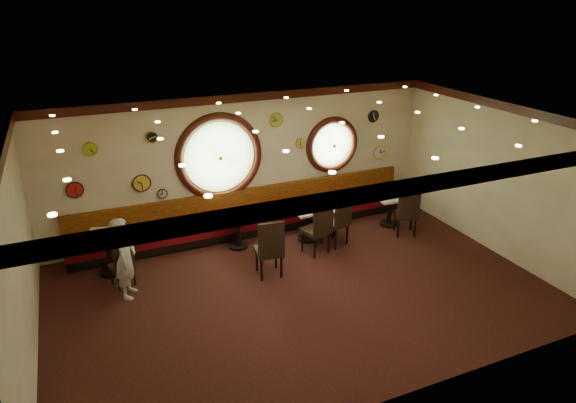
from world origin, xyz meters
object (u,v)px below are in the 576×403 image
object	(u,v)px
table_b	(238,229)
chair_b	(270,245)
condiment_e_salt	(388,195)
table_e	(390,207)
condiment_b_salt	(234,216)
table_a	(109,249)
condiment_d_pepper	(331,203)
condiment_c_pepper	(311,206)
condiment_a_salt	(104,231)
condiment_a_pepper	(105,233)
condiment_d_bottle	(333,201)
chair_a	(123,262)
chair_c	(319,224)
table_d	(329,216)
condiment_a_bottle	(110,229)
condiment_d_salt	(324,204)
condiment_b_pepper	(238,216)
condiment_b_bottle	(241,211)
condiment_c_salt	(304,207)
chair_e	(407,209)
condiment_c_bottle	(309,202)
condiment_e_bottle	(394,192)
waiter	(125,258)
condiment_e_pepper	(391,195)
table_c	(307,220)

from	to	relation	value
table_b	chair_b	xyz separation A→B (m)	(0.17, -1.45, 0.24)
condiment_e_salt	table_e	bearing A→B (deg)	-40.33
condiment_b_salt	table_e	bearing A→B (deg)	-5.68
table_a	condiment_d_pepper	size ratio (longest dim) A/B	9.52
condiment_c_pepper	condiment_a_salt	bearing A→B (deg)	176.29
condiment_a_pepper	condiment_d_bottle	xyz separation A→B (m)	(4.97, -0.06, -0.12)
chair_a	condiment_d_bottle	world-z (taller)	chair_a
chair_b	chair_c	size ratio (longest dim) A/B	1.00
condiment_a_pepper	chair_a	bearing A→B (deg)	-71.32
condiment_c_pepper	table_b	bearing A→B (deg)	170.86
table_d	condiment_a_bottle	bearing A→B (deg)	177.98
condiment_d_salt	condiment_c_pepper	xyz separation A→B (m)	(-0.43, -0.15, 0.09)
condiment_b_pepper	condiment_b_bottle	world-z (taller)	condiment_b_bottle
table_b	condiment_d_salt	size ratio (longest dim) A/B	7.93
condiment_c_salt	condiment_a_bottle	xyz separation A→B (m)	(-4.07, 0.25, 0.12)
chair_e	condiment_a_pepper	xyz separation A→B (m)	(-6.39, 0.94, 0.24)
chair_b	condiment_b_pepper	world-z (taller)	chair_b
condiment_d_bottle	condiment_e_salt	distance (m)	1.37
condiment_b_salt	chair_e	bearing A→B (deg)	-15.15
chair_c	condiment_e_salt	bearing A→B (deg)	2.54
condiment_c_bottle	condiment_e_salt	world-z (taller)	condiment_c_bottle
chair_c	condiment_e_salt	world-z (taller)	chair_c
chair_e	condiment_c_salt	xyz separation A→B (m)	(-2.22, 0.76, 0.15)
condiment_d_salt	condiment_d_pepper	world-z (taller)	condiment_d_pepper
table_d	condiment_a_salt	distance (m)	4.89
chair_b	condiment_a_salt	size ratio (longest dim) A/B	6.67
condiment_a_bottle	condiment_e_bottle	size ratio (longest dim) A/B	0.96
condiment_b_pepper	condiment_d_bottle	size ratio (longest dim) A/B	0.53
chair_b	condiment_e_bottle	bearing A→B (deg)	24.50
table_a	chair_c	distance (m)	4.25
condiment_b_salt	condiment_a_pepper	xyz separation A→B (m)	(-2.64, -0.07, 0.14)
waiter	condiment_d_pepper	bearing A→B (deg)	-60.10
condiment_b_pepper	condiment_e_pepper	world-z (taller)	condiment_e_pepper
condiment_e_salt	condiment_b_pepper	bearing A→B (deg)	175.67
table_c	chair_c	distance (m)	0.76
table_d	chair_e	world-z (taller)	chair_e
table_d	condiment_d_pepper	size ratio (longest dim) A/B	7.48
table_e	chair_e	bearing A→B (deg)	-88.20
condiment_b_salt	condiment_e_pepper	size ratio (longest dim) A/B	0.78
chair_e	condiment_e_salt	bearing A→B (deg)	118.97
chair_e	condiment_e_salt	distance (m)	0.70
table_e	chair_e	world-z (taller)	chair_e
condiment_e_pepper	table_c	bearing A→B (deg)	177.62
table_d	chair_a	world-z (taller)	chair_a
table_b	condiment_e_pepper	size ratio (longest dim) A/B	6.21
condiment_a_pepper	condiment_d_pepper	world-z (taller)	condiment_a_pepper
table_e	condiment_a_salt	size ratio (longest dim) A/B	6.53
condiment_a_pepper	condiment_a_bottle	world-z (taller)	condiment_a_bottle
condiment_a_salt	table_b	bearing A→B (deg)	-0.42
table_e	condiment_c_bottle	world-z (taller)	condiment_c_bottle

